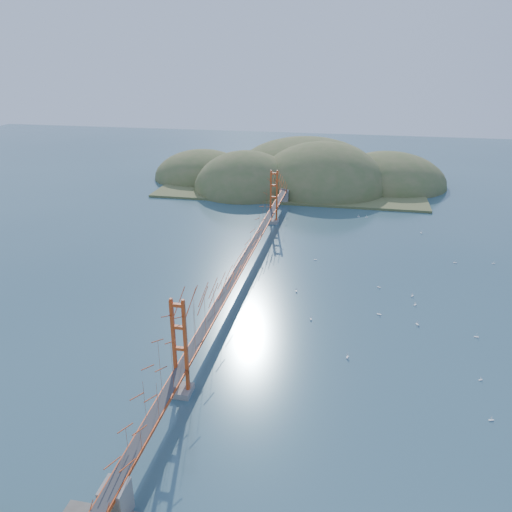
% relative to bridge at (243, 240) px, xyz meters
% --- Properties ---
extents(ground, '(320.00, 320.00, 0.00)m').
position_rel_bridge_xyz_m(ground, '(0.00, -0.18, -7.01)').
color(ground, '#315362').
rests_on(ground, ground).
extents(bridge, '(2.20, 94.40, 12.00)m').
position_rel_bridge_xyz_m(bridge, '(0.00, 0.00, 0.00)').
color(bridge, gray).
rests_on(bridge, ground).
extents(far_headlands, '(84.00, 58.00, 25.00)m').
position_rel_bridge_xyz_m(far_headlands, '(2.21, 68.33, -7.01)').
color(far_headlands, olive).
rests_on(far_headlands, ground).
extents(sailboat_16, '(0.56, 0.55, 0.63)m').
position_rel_bridge_xyz_m(sailboat_16, '(21.88, 1.31, -6.86)').
color(sailboat_16, white).
rests_on(sailboat_16, ground).
extents(sailboat_1, '(0.66, 0.66, 0.72)m').
position_rel_bridge_xyz_m(sailboat_1, '(26.78, -9.61, -6.85)').
color(sailboat_1, white).
rests_on(sailboat_1, ground).
extents(sailboat_2, '(0.65, 0.62, 0.73)m').
position_rel_bridge_xyz_m(sailboat_2, '(21.68, -7.75, -6.85)').
color(sailboat_2, white).
rests_on(sailboat_2, ground).
extents(sailboat_10, '(0.55, 0.62, 0.71)m').
position_rel_bridge_xyz_m(sailboat_10, '(17.59, -19.58, -6.85)').
color(sailboat_10, white).
rests_on(sailboat_10, ground).
extents(sailboat_13, '(0.57, 0.54, 0.64)m').
position_rel_bridge_xyz_m(sailboat_13, '(32.38, -28.12, -6.86)').
color(sailboat_13, white).
rests_on(sailboat_13, ground).
extents(sailboat_6, '(0.51, 0.54, 0.60)m').
position_rel_bridge_xyz_m(sailboat_6, '(12.24, -11.03, -6.87)').
color(sailboat_6, white).
rests_on(sailboat_6, ground).
extents(sailboat_14, '(0.60, 0.60, 0.64)m').
position_rel_bridge_xyz_m(sailboat_14, '(26.85, -0.80, -6.86)').
color(sailboat_14, white).
rests_on(sailboat_14, ground).
extents(sailboat_8, '(0.51, 0.46, 0.58)m').
position_rel_bridge_xyz_m(sailboat_8, '(42.08, 15.14, -6.87)').
color(sailboat_8, white).
rests_on(sailboat_8, ground).
extents(sailboat_15, '(0.60, 0.60, 0.67)m').
position_rel_bridge_xyz_m(sailboat_15, '(31.15, 29.26, -6.86)').
color(sailboat_15, white).
rests_on(sailboat_15, ground).
extents(sailboat_3, '(0.51, 0.43, 0.59)m').
position_rel_bridge_xyz_m(sailboat_3, '(10.91, 10.67, -6.87)').
color(sailboat_3, white).
rests_on(sailboat_3, ground).
extents(sailboat_7, '(0.53, 0.53, 0.60)m').
position_rel_bridge_xyz_m(sailboat_7, '(18.30, 37.97, -6.87)').
color(sailboat_7, white).
rests_on(sailboat_7, ground).
extents(sailboat_12, '(0.55, 0.52, 0.61)m').
position_rel_bridge_xyz_m(sailboat_12, '(20.08, 37.79, -6.87)').
color(sailboat_12, white).
rests_on(sailboat_12, ground).
extents(sailboat_17, '(0.58, 0.51, 0.66)m').
position_rel_bridge_xyz_m(sailboat_17, '(35.44, 14.15, -6.86)').
color(sailboat_17, white).
rests_on(sailboat_17, ground).
extents(sailboat_4, '(0.60, 0.60, 0.64)m').
position_rel_bridge_xyz_m(sailboat_4, '(27.00, -3.73, -6.86)').
color(sailboat_4, white).
rests_on(sailboat_4, ground).
extents(sailboat_0, '(0.52, 0.58, 0.65)m').
position_rel_bridge_xyz_m(sailboat_0, '(9.13, -2.69, -6.86)').
color(sailboat_0, white).
rests_on(sailboat_0, ground).
extents(sailboat_extra_0, '(0.53, 0.53, 0.58)m').
position_rel_bridge_xyz_m(sailboat_extra_0, '(32.72, -21.18, -6.87)').
color(sailboat_extra_0, white).
rests_on(sailboat_extra_0, ground).
extents(sailboat_extra_1, '(0.59, 0.52, 0.67)m').
position_rel_bridge_xyz_m(sailboat_extra_1, '(34.14, -11.44, -6.86)').
color(sailboat_extra_1, white).
rests_on(sailboat_extra_1, ground).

